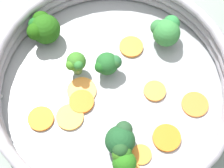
# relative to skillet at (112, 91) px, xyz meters

# --- Properties ---
(ground_plane) EXTENTS (4.00, 4.00, 0.00)m
(ground_plane) POSITION_rel_skillet_xyz_m (0.00, 0.00, -0.01)
(ground_plane) COLOR gray
(skillet) EXTENTS (0.35, 0.35, 0.02)m
(skillet) POSITION_rel_skillet_xyz_m (0.00, 0.00, 0.00)
(skillet) COLOR #939699
(skillet) RESTS_ON ground_plane
(skillet_rim_wall) EXTENTS (0.37, 0.37, 0.05)m
(skillet_rim_wall) POSITION_rel_skillet_xyz_m (0.00, 0.00, 0.03)
(skillet_rim_wall) COLOR #97939B
(skillet_rim_wall) RESTS_ON skillet
(skillet_rivet_left) EXTENTS (0.01, 0.01, 0.01)m
(skillet_rivet_left) POSITION_rel_skillet_xyz_m (-0.09, -0.14, 0.01)
(skillet_rivet_left) COLOR #979997
(skillet_rivet_left) RESTS_ON skillet
(skillet_rivet_right) EXTENTS (0.01, 0.01, 0.01)m
(skillet_rivet_right) POSITION_rel_skillet_xyz_m (-0.02, -0.17, 0.01)
(skillet_rivet_right) COLOR #989899
(skillet_rivet_right) RESTS_ON skillet
(carrot_slice_0) EXTENTS (0.04, 0.04, 0.01)m
(carrot_slice_0) POSITION_rel_skillet_xyz_m (0.04, 0.05, 0.01)
(carrot_slice_0) COLOR orange
(carrot_slice_0) RESTS_ON skillet
(carrot_slice_1) EXTENTS (0.05, 0.05, 0.00)m
(carrot_slice_1) POSITION_rel_skillet_xyz_m (-0.02, -0.11, 0.01)
(carrot_slice_1) COLOR orange
(carrot_slice_1) RESTS_ON skillet
(carrot_slice_2) EXTENTS (0.05, 0.05, 0.00)m
(carrot_slice_2) POSITION_rel_skillet_xyz_m (-0.00, -0.08, 0.01)
(carrot_slice_2) COLOR orange
(carrot_slice_2) RESTS_ON skillet
(carrot_slice_3) EXTENTS (0.05, 0.05, 0.00)m
(carrot_slice_3) POSITION_rel_skillet_xyz_m (0.10, 0.08, 0.01)
(carrot_slice_3) COLOR orange
(carrot_slice_3) RESTS_ON skillet
(carrot_slice_4) EXTENTS (0.06, 0.06, 0.01)m
(carrot_slice_4) POSITION_rel_skillet_xyz_m (0.11, 0.01, 0.01)
(carrot_slice_4) COLOR orange
(carrot_slice_4) RESTS_ON skillet
(carrot_slice_5) EXTENTS (0.05, 0.05, 0.00)m
(carrot_slice_5) POSITION_rel_skillet_xyz_m (-0.02, -0.04, 0.01)
(carrot_slice_5) COLOR #F9953D
(carrot_slice_5) RESTS_ON skillet
(carrot_slice_6) EXTENTS (0.04, 0.04, 0.00)m
(carrot_slice_6) POSITION_rel_skillet_xyz_m (0.11, -0.03, 0.01)
(carrot_slice_6) COLOR orange
(carrot_slice_6) RESTS_ON skillet
(carrot_slice_8) EXTENTS (0.05, 0.05, 0.00)m
(carrot_slice_8) POSITION_rel_skillet_xyz_m (-0.04, 0.07, 0.01)
(carrot_slice_8) COLOR orange
(carrot_slice_8) RESTS_ON skillet
(carrot_slice_9) EXTENTS (0.05, 0.05, 0.01)m
(carrot_slice_9) POSITION_rel_skillet_xyz_m (-0.01, -0.05, 0.01)
(carrot_slice_9) COLOR orange
(carrot_slice_9) RESTS_ON skillet
(broccoli_floret_0) EXTENTS (0.03, 0.03, 0.04)m
(broccoli_floret_0) POSITION_rel_skillet_xyz_m (-0.06, -0.03, 0.04)
(broccoli_floret_0) COLOR #7D9F4C
(broccoli_floret_0) RESTS_ON skillet
(broccoli_floret_1) EXTENTS (0.05, 0.05, 0.05)m
(broccoli_floret_1) POSITION_rel_skillet_xyz_m (-0.02, 0.12, 0.04)
(broccoli_floret_1) COLOR #7C9452
(broccoli_floret_1) RESTS_ON skillet
(broccoli_floret_2) EXTENTS (0.04, 0.03, 0.04)m
(broccoli_floret_2) POSITION_rel_skillet_xyz_m (0.10, -0.06, 0.03)
(broccoli_floret_2) COLOR #7FB26F
(broccoli_floret_2) RESTS_ON skillet
(broccoli_floret_3) EXTENTS (0.05, 0.05, 0.05)m
(broccoli_floret_3) POSITION_rel_skillet_xyz_m (-0.14, -0.03, 0.04)
(broccoli_floret_3) COLOR #698F46
(broccoli_floret_3) RESTS_ON skillet
(broccoli_floret_4) EXTENTS (0.03, 0.04, 0.04)m
(broccoli_floret_4) POSITION_rel_skillet_xyz_m (-0.03, 0.01, 0.03)
(broccoli_floret_4) COLOR #709451
(broccoli_floret_4) RESTS_ON skillet
(broccoli_floret_5) EXTENTS (0.04, 0.05, 0.05)m
(broccoli_floret_5) POSITION_rel_skillet_xyz_m (0.08, -0.05, 0.04)
(broccoli_floret_5) COLOR #83AE6A
(broccoli_floret_5) RESTS_ON skillet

